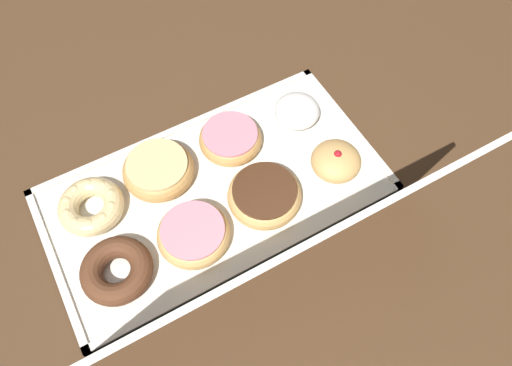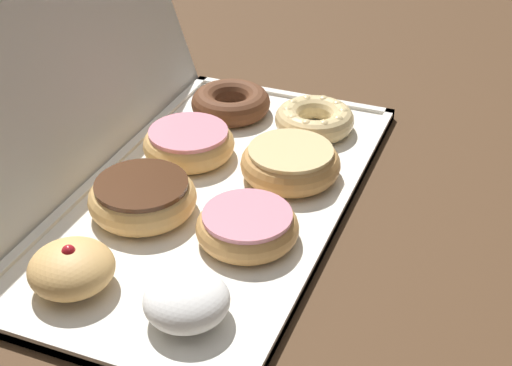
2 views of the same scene
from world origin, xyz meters
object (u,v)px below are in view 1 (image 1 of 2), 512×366
Objects in this scene: donut_box at (215,191)px; pink_frosted_donut_6 at (194,234)px; cruller_donut_3 at (91,206)px; jelly_filled_donut_4 at (336,161)px; glazed_ring_donut_2 at (158,170)px; chocolate_frosted_donut_5 at (264,195)px; chocolate_cake_ring_donut_7 at (117,270)px; pink_frosted_donut_1 at (230,138)px; powdered_filled_donut_0 at (297,111)px.

pink_frosted_donut_6 is (0.07, 0.07, 0.02)m from donut_box.
jelly_filled_donut_4 is (-0.39, 0.12, 0.01)m from cruller_donut_3.
glazed_ring_donut_2 is 1.42× the size of jelly_filled_donut_4.
chocolate_cake_ring_donut_7 is (0.26, 0.00, -0.00)m from chocolate_frosted_donut_5.
jelly_filled_donut_4 is (-0.13, 0.13, 0.00)m from pink_frosted_donut_1.
powdered_filled_donut_0 is 0.18m from chocolate_frosted_donut_5.
glazed_ring_donut_2 reaches higher than pink_frosted_donut_6.
powdered_filled_donut_0 is 0.30m from pink_frosted_donut_6.
pink_frosted_donut_1 is 0.14m from glazed_ring_donut_2.
chocolate_frosted_donut_5 reaches higher than chocolate_cake_ring_donut_7.
glazed_ring_donut_2 is (0.14, -0.00, 0.00)m from pink_frosted_donut_1.
glazed_ring_donut_2 is (0.27, -0.01, -0.00)m from powdered_filled_donut_0.
chocolate_cake_ring_donut_7 is at bearing 17.49° from powdered_filled_donut_0.
glazed_ring_donut_2 reaches higher than cruller_donut_3.
powdered_filled_donut_0 is at bearing -162.51° from chocolate_cake_ring_donut_7.
cruller_donut_3 is 1.24× the size of jelly_filled_donut_4.
donut_box is 0.10m from pink_frosted_donut_6.
jelly_filled_donut_4 is (-0.20, 0.06, 0.03)m from donut_box.
pink_frosted_donut_1 is 1.04× the size of cruller_donut_3.
glazed_ring_donut_2 is at bearing -44.61° from chocolate_frosted_donut_5.
glazed_ring_donut_2 is at bearing -89.64° from pink_frosted_donut_6.
donut_box is 0.21m from chocolate_cake_ring_donut_7.
jelly_filled_donut_4 is at bearing 179.98° from chocolate_cake_ring_donut_7.
chocolate_frosted_donut_5 is 1.05× the size of pink_frosted_donut_6.
pink_frosted_donut_1 is 0.91× the size of glazed_ring_donut_2.
glazed_ring_donut_2 is 0.30m from jelly_filled_donut_4.
glazed_ring_donut_2 is at bearing -175.87° from cruller_donut_3.
glazed_ring_donut_2 is 1.10× the size of chocolate_cake_ring_donut_7.
powdered_filled_donut_0 is at bearing 177.01° from pink_frosted_donut_1.
jelly_filled_donut_4 is at bearing -179.32° from pink_frosted_donut_6.
powdered_filled_donut_0 is at bearing -162.73° from donut_box.
cruller_donut_3 is (0.26, 0.01, -0.00)m from pink_frosted_donut_1.
pink_frosted_donut_6 is (0.27, 0.13, -0.00)m from powdered_filled_donut_0.
glazed_ring_donut_2 is at bearing -0.35° from pink_frosted_donut_1.
chocolate_frosted_donut_5 is at bearing -177.50° from pink_frosted_donut_6.
powdered_filled_donut_0 is 0.77× the size of cruller_donut_3.
glazed_ring_donut_2 is at bearing -45.67° from donut_box.
powdered_filled_donut_0 is 0.96× the size of jelly_filled_donut_4.
chocolate_cake_ring_donut_7 is (0.39, 0.12, -0.00)m from powdered_filled_donut_0.
donut_box is 5.29× the size of cruller_donut_3.
jelly_filled_donut_4 is (-0.27, 0.13, 0.00)m from glazed_ring_donut_2.
powdered_filled_donut_0 is at bearing -89.74° from jelly_filled_donut_4.
powdered_filled_donut_0 is at bearing -179.84° from cruller_donut_3.
chocolate_cake_ring_donut_7 is at bearing 26.64° from pink_frosted_donut_1.
donut_box is 0.10m from pink_frosted_donut_1.
jelly_filled_donut_4 reaches higher than pink_frosted_donut_1.
chocolate_frosted_donut_5 is at bearing -179.47° from chocolate_cake_ring_donut_7.
chocolate_cake_ring_donut_7 is at bearing 46.43° from glazed_ring_donut_2.
pink_frosted_donut_6 is at bearing 178.50° from chocolate_cake_ring_donut_7.
pink_frosted_donut_6 is (0.14, 0.13, 0.00)m from pink_frosted_donut_1.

